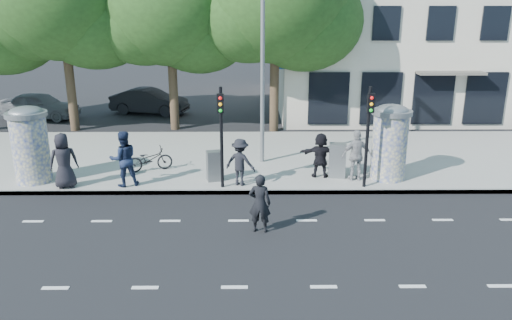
{
  "coord_description": "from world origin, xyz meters",
  "views": [
    {
      "loc": [
        0.4,
        -12.0,
        6.05
      ],
      "look_at": [
        0.53,
        3.5,
        1.21
      ],
      "focal_mm": 35.0,
      "sensor_mm": 36.0,
      "label": 1
    }
  ],
  "objects_px": {
    "traffic_pole_far": "(368,127)",
    "ped_d": "(240,162)",
    "cabinet_right": "(337,160)",
    "car_mid": "(149,101)",
    "street_lamp": "(263,41)",
    "cabinet_left": "(214,166)",
    "ped_e": "(357,155)",
    "ped_f": "(321,155)",
    "car_left": "(40,105)",
    "ad_column_right": "(390,140)",
    "ped_a": "(64,161)",
    "man_road": "(260,203)",
    "bicycle": "(150,159)",
    "ped_c": "(124,159)",
    "traffic_pole_near": "(221,127)",
    "ad_column_left": "(30,143)"
  },
  "relations": [
    {
      "from": "cabinet_right",
      "to": "ped_d",
      "type": "bearing_deg",
      "value": -158.69
    },
    {
      "from": "ped_f",
      "to": "man_road",
      "type": "distance_m",
      "value": 4.73
    },
    {
      "from": "street_lamp",
      "to": "man_road",
      "type": "height_order",
      "value": "street_lamp"
    },
    {
      "from": "ped_f",
      "to": "car_left",
      "type": "distance_m",
      "value": 17.54
    },
    {
      "from": "cabinet_left",
      "to": "car_mid",
      "type": "relative_size",
      "value": 0.24
    },
    {
      "from": "traffic_pole_near",
      "to": "street_lamp",
      "type": "height_order",
      "value": "street_lamp"
    },
    {
      "from": "ped_d",
      "to": "ped_e",
      "type": "xyz_separation_m",
      "value": [
        4.03,
        0.45,
        0.09
      ]
    },
    {
      "from": "traffic_pole_far",
      "to": "ped_d",
      "type": "distance_m",
      "value": 4.4
    },
    {
      "from": "traffic_pole_far",
      "to": "ped_f",
      "type": "distance_m",
      "value": 2.16
    },
    {
      "from": "ad_column_right",
      "to": "ped_d",
      "type": "bearing_deg",
      "value": -173.01
    },
    {
      "from": "ad_column_right",
      "to": "ped_e",
      "type": "distance_m",
      "value": 1.28
    },
    {
      "from": "traffic_pole_near",
      "to": "street_lamp",
      "type": "distance_m",
      "value": 4.07
    },
    {
      "from": "ped_f",
      "to": "ped_c",
      "type": "bearing_deg",
      "value": 15.14
    },
    {
      "from": "ped_d",
      "to": "street_lamp",
      "type": "bearing_deg",
      "value": -86.55
    },
    {
      "from": "ped_a",
      "to": "car_mid",
      "type": "relative_size",
      "value": 0.43
    },
    {
      "from": "ped_a",
      "to": "ped_f",
      "type": "distance_m",
      "value": 8.76
    },
    {
      "from": "traffic_pole_far",
      "to": "ped_d",
      "type": "relative_size",
      "value": 2.1
    },
    {
      "from": "ad_column_left",
      "to": "ped_c",
      "type": "xyz_separation_m",
      "value": [
        3.28,
        -0.48,
        -0.44
      ]
    },
    {
      "from": "ad_column_right",
      "to": "car_left",
      "type": "height_order",
      "value": "ad_column_right"
    },
    {
      "from": "cabinet_right",
      "to": "car_mid",
      "type": "height_order",
      "value": "car_mid"
    },
    {
      "from": "ped_e",
      "to": "bicycle",
      "type": "bearing_deg",
      "value": -16.46
    },
    {
      "from": "ped_c",
      "to": "car_mid",
      "type": "distance_m",
      "value": 12.59
    },
    {
      "from": "cabinet_left",
      "to": "traffic_pole_near",
      "type": "bearing_deg",
      "value": -81.59
    },
    {
      "from": "cabinet_left",
      "to": "car_mid",
      "type": "height_order",
      "value": "car_mid"
    },
    {
      "from": "bicycle",
      "to": "cabinet_right",
      "type": "height_order",
      "value": "cabinet_right"
    },
    {
      "from": "ad_column_left",
      "to": "street_lamp",
      "type": "relative_size",
      "value": 0.33
    },
    {
      "from": "ped_e",
      "to": "cabinet_left",
      "type": "relative_size",
      "value": 1.69
    },
    {
      "from": "car_mid",
      "to": "street_lamp",
      "type": "bearing_deg",
      "value": -134.52
    },
    {
      "from": "ped_c",
      "to": "car_left",
      "type": "bearing_deg",
      "value": -79.12
    },
    {
      "from": "ped_e",
      "to": "cabinet_left",
      "type": "height_order",
      "value": "ped_e"
    },
    {
      "from": "traffic_pole_near",
      "to": "ped_e",
      "type": "xyz_separation_m",
      "value": [
        4.63,
        0.72,
        -1.18
      ]
    },
    {
      "from": "ped_a",
      "to": "ped_e",
      "type": "height_order",
      "value": "ped_a"
    },
    {
      "from": "street_lamp",
      "to": "ped_e",
      "type": "relative_size",
      "value": 4.44
    },
    {
      "from": "bicycle",
      "to": "cabinet_left",
      "type": "height_order",
      "value": "cabinet_left"
    },
    {
      "from": "bicycle",
      "to": "ped_c",
      "type": "bearing_deg",
      "value": 141.02
    },
    {
      "from": "traffic_pole_far",
      "to": "car_mid",
      "type": "distance_m",
      "value": 16.07
    },
    {
      "from": "street_lamp",
      "to": "bicycle",
      "type": "distance_m",
      "value": 6.02
    },
    {
      "from": "ped_c",
      "to": "ped_e",
      "type": "relative_size",
      "value": 1.06
    },
    {
      "from": "ped_e",
      "to": "man_road",
      "type": "distance_m",
      "value": 5.13
    },
    {
      "from": "cabinet_left",
      "to": "ped_c",
      "type": "bearing_deg",
      "value": 173.89
    },
    {
      "from": "cabinet_right",
      "to": "ped_a",
      "type": "bearing_deg",
      "value": -165.7
    },
    {
      "from": "ad_column_left",
      "to": "car_mid",
      "type": "bearing_deg",
      "value": 82.02
    },
    {
      "from": "ad_column_right",
      "to": "ped_e",
      "type": "height_order",
      "value": "ad_column_right"
    },
    {
      "from": "cabinet_right",
      "to": "ped_f",
      "type": "bearing_deg",
      "value": -173.35
    },
    {
      "from": "ad_column_right",
      "to": "cabinet_left",
      "type": "relative_size",
      "value": 2.48
    },
    {
      "from": "ped_d",
      "to": "cabinet_left",
      "type": "bearing_deg",
      "value": -5.32
    },
    {
      "from": "traffic_pole_near",
      "to": "street_lamp",
      "type": "relative_size",
      "value": 0.42
    },
    {
      "from": "cabinet_right",
      "to": "ad_column_right",
      "type": "bearing_deg",
      "value": 2.99
    },
    {
      "from": "traffic_pole_far",
      "to": "car_left",
      "type": "relative_size",
      "value": 0.8
    },
    {
      "from": "ped_e",
      "to": "bicycle",
      "type": "xyz_separation_m",
      "value": [
        -7.42,
        1.08,
        -0.46
      ]
    }
  ]
}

